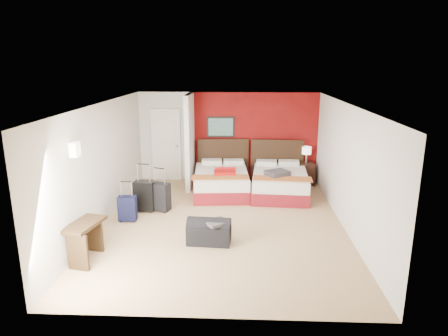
# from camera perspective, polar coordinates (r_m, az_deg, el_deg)

# --- Properties ---
(ground) EXTENTS (6.50, 6.50, 0.00)m
(ground) POSITION_cam_1_polar(r_m,az_deg,el_deg) (8.57, -0.21, -7.86)
(ground) COLOR tan
(ground) RESTS_ON ground
(room_walls) EXTENTS (5.02, 6.52, 2.50)m
(room_walls) POSITION_cam_1_polar(r_m,az_deg,el_deg) (9.70, -8.13, 2.50)
(room_walls) COLOR silver
(room_walls) RESTS_ON ground
(red_accent_panel) EXTENTS (3.50, 0.04, 2.50)m
(red_accent_panel) POSITION_cam_1_polar(r_m,az_deg,el_deg) (11.32, 4.37, 4.33)
(red_accent_panel) COLOR maroon
(red_accent_panel) RESTS_ON ground
(partition_wall) EXTENTS (0.12, 1.20, 2.50)m
(partition_wall) POSITION_cam_1_polar(r_m,az_deg,el_deg) (10.79, -4.88, 3.81)
(partition_wall) COLOR silver
(partition_wall) RESTS_ON ground
(entry_door) EXTENTS (0.82, 0.06, 2.05)m
(entry_door) POSITION_cam_1_polar(r_m,az_deg,el_deg) (11.52, -8.19, 3.27)
(entry_door) COLOR silver
(entry_door) RESTS_ON ground
(bed_left) EXTENTS (1.49, 2.03, 0.58)m
(bed_left) POSITION_cam_1_polar(r_m,az_deg,el_deg) (10.39, -0.39, -2.02)
(bed_left) COLOR white
(bed_left) RESTS_ON ground
(bed_right) EXTENTS (1.50, 2.05, 0.59)m
(bed_right) POSITION_cam_1_polar(r_m,az_deg,el_deg) (10.36, 7.91, -2.20)
(bed_right) COLOR silver
(bed_right) RESTS_ON ground
(red_suitcase_open) EXTENTS (0.60, 0.78, 0.09)m
(red_suitcase_open) POSITION_cam_1_polar(r_m,az_deg,el_deg) (10.20, 0.14, -0.38)
(red_suitcase_open) COLOR #A80E0F
(red_suitcase_open) RESTS_ON bed_left
(jacket_bundle) EXTENTS (0.67, 0.63, 0.13)m
(jacket_bundle) POSITION_cam_1_polar(r_m,az_deg,el_deg) (9.97, 7.56, -0.74)
(jacket_bundle) COLOR #3D3C42
(jacket_bundle) RESTS_ON bed_right
(nightstand) EXTENTS (0.47, 0.47, 0.61)m
(nightstand) POSITION_cam_1_polar(r_m,az_deg,el_deg) (11.36, 11.46, -0.76)
(nightstand) COLOR black
(nightstand) RESTS_ON ground
(table_lamp) EXTENTS (0.30, 0.30, 0.45)m
(table_lamp) POSITION_cam_1_polar(r_m,az_deg,el_deg) (11.24, 11.60, 1.85)
(table_lamp) COLOR white
(table_lamp) RESTS_ON nightstand
(suitcase_black) EXTENTS (0.48, 0.32, 0.68)m
(suitcase_black) POSITION_cam_1_polar(r_m,az_deg,el_deg) (9.31, -11.18, -4.04)
(suitcase_black) COLOR black
(suitcase_black) RESTS_ON ground
(suitcase_charcoal) EXTENTS (0.49, 0.39, 0.62)m
(suitcase_charcoal) POSITION_cam_1_polar(r_m,az_deg,el_deg) (9.27, -9.02, -4.19)
(suitcase_charcoal) COLOR black
(suitcase_charcoal) RESTS_ON ground
(suitcase_navy) EXTENTS (0.38, 0.24, 0.52)m
(suitcase_navy) POSITION_cam_1_polar(r_m,az_deg,el_deg) (8.84, -13.53, -5.74)
(suitcase_navy) COLOR black
(suitcase_navy) RESTS_ON ground
(duffel_bag) EXTENTS (0.84, 0.49, 0.41)m
(duffel_bag) POSITION_cam_1_polar(r_m,az_deg,el_deg) (7.63, -2.13, -9.15)
(duffel_bag) COLOR black
(duffel_bag) RESTS_ON ground
(jacket_draped) EXTENTS (0.54, 0.52, 0.05)m
(jacket_draped) POSITION_cam_1_polar(r_m,az_deg,el_deg) (7.49, -1.03, -7.71)
(jacket_draped) COLOR #3D3C42
(jacket_draped) RESTS_ON duffel_bag
(desk) EXTENTS (0.57, 0.89, 0.68)m
(desk) POSITION_cam_1_polar(r_m,az_deg,el_deg) (7.35, -19.03, -9.82)
(desk) COLOR black
(desk) RESTS_ON ground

